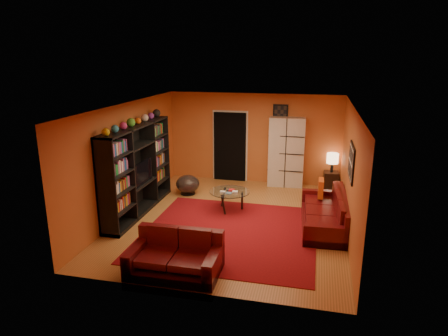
% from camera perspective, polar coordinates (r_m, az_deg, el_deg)
% --- Properties ---
extents(floor, '(6.00, 6.00, 0.00)m').
position_cam_1_polar(floor, '(9.24, 1.14, -7.38)').
color(floor, '#99612F').
rests_on(floor, ground).
extents(ceiling, '(6.00, 6.00, 0.00)m').
position_cam_1_polar(ceiling, '(8.55, 1.23, 8.84)').
color(ceiling, white).
rests_on(ceiling, wall_back).
extents(wall_back, '(6.00, 0.00, 6.00)m').
position_cam_1_polar(wall_back, '(11.68, 4.26, 4.24)').
color(wall_back, '#BA5B28').
rests_on(wall_back, floor).
extents(wall_front, '(6.00, 0.00, 6.00)m').
position_cam_1_polar(wall_front, '(6.06, -4.78, -6.97)').
color(wall_front, '#BA5B28').
rests_on(wall_front, floor).
extents(wall_left, '(0.00, 6.00, 6.00)m').
position_cam_1_polar(wall_left, '(9.62, -13.54, 1.31)').
color(wall_left, '#BA5B28').
rests_on(wall_left, floor).
extents(wall_right, '(0.00, 6.00, 6.00)m').
position_cam_1_polar(wall_right, '(8.66, 17.58, -0.61)').
color(wall_right, '#BA5B28').
rests_on(wall_right, floor).
extents(rug, '(3.60, 3.60, 0.01)m').
position_cam_1_polar(rug, '(8.59, 0.81, -9.19)').
color(rug, '#620B11').
rests_on(rug, floor).
extents(doorway, '(0.95, 0.10, 2.04)m').
position_cam_1_polar(doorway, '(11.82, 0.85, 3.04)').
color(doorway, black).
rests_on(doorway, floor).
extents(wall_art_right, '(0.03, 1.00, 0.70)m').
position_cam_1_polar(wall_art_right, '(8.29, 17.75, 0.82)').
color(wall_art_right, black).
rests_on(wall_art_right, wall_right).
extents(wall_art_back, '(0.42, 0.03, 0.52)m').
position_cam_1_polar(wall_art_back, '(11.44, 8.07, 7.70)').
color(wall_art_back, black).
rests_on(wall_art_back, wall_back).
extents(entertainment_unit, '(0.45, 3.00, 2.10)m').
position_cam_1_polar(entertainment_unit, '(9.59, -12.24, -0.20)').
color(entertainment_unit, black).
rests_on(entertainment_unit, floor).
extents(tv, '(0.93, 0.12, 0.54)m').
position_cam_1_polar(tv, '(9.56, -12.04, -0.63)').
color(tv, black).
rests_on(tv, entertainment_unit).
extents(sofa, '(1.07, 2.36, 0.85)m').
position_cam_1_polar(sofa, '(9.10, 14.72, -6.36)').
color(sofa, '#47090D').
rests_on(sofa, rug).
extents(loveseat, '(1.57, 0.96, 0.85)m').
position_cam_1_polar(loveseat, '(7.14, -6.85, -12.35)').
color(loveseat, '#47090D').
rests_on(loveseat, rug).
extents(throw_pillow, '(0.12, 0.42, 0.42)m').
position_cam_1_polar(throw_pillow, '(9.65, 13.66, -2.80)').
color(throw_pillow, '#DC5518').
rests_on(throw_pillow, sofa).
extents(coffee_table, '(0.97, 0.97, 0.49)m').
position_cam_1_polar(coffee_table, '(9.60, 0.81, -3.60)').
color(coffee_table, silver).
rests_on(coffee_table, floor).
extents(storage_cabinet, '(1.01, 0.49, 1.98)m').
position_cam_1_polar(storage_cabinet, '(11.45, 8.87, 2.26)').
color(storage_cabinet, beige).
rests_on(storage_cabinet, floor).
extents(bowl_chair, '(0.64, 0.64, 0.52)m').
position_cam_1_polar(bowl_chair, '(10.82, -5.20, -2.31)').
color(bowl_chair, black).
rests_on(bowl_chair, floor).
extents(side_table, '(0.42, 0.42, 0.50)m').
position_cam_1_polar(side_table, '(11.58, 15.02, -1.75)').
color(side_table, black).
rests_on(side_table, floor).
extents(table_lamp, '(0.32, 0.32, 0.53)m').
position_cam_1_polar(table_lamp, '(11.41, 15.25, 1.27)').
color(table_lamp, black).
rests_on(table_lamp, side_table).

